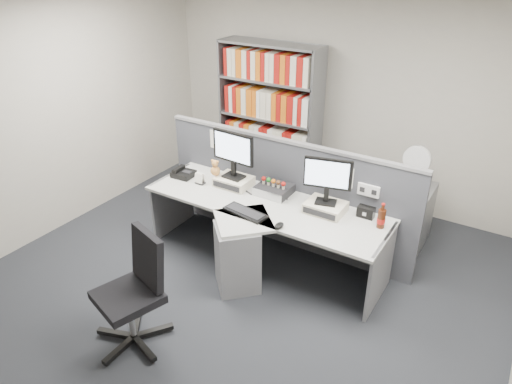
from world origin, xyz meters
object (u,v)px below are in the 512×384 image
Objects in this scene: mouse at (279,226)px; desk_calendar at (200,179)px; keyboard at (245,212)px; office_chair at (136,288)px; shelving_unit at (269,120)px; desk at (253,234)px; desktop_pc at (274,190)px; monitor_right at (328,177)px; speaker at (366,212)px; monitor_left at (233,151)px; cola_bottle at (381,219)px; filing_cabinet at (407,215)px; desk_phone at (183,173)px; desk_fan at (417,162)px.

desk_calendar is at bearing 164.29° from mouse.
keyboard is 0.47× the size of office_chair.
shelving_unit reaches higher than mouse.
shelving_unit reaches higher than desk.
desktop_pc is 0.18× the size of shelving_unit.
monitor_right is 1.34× the size of desktop_pc.
monitor_right reaches higher than speaker.
monitor_left is at bearing -74.44° from shelving_unit.
monitor_left reaches higher than cola_bottle.
monitor_left is 0.60m from desktop_pc.
desk is 3.71× the size of filing_cabinet.
speaker is at bearing -35.57° from shelving_unit.
keyboard is at bearing 173.32° from mouse.
cola_bottle is at bearing 3.13° from desk_phone.
desktop_pc is at bearing -177.19° from speaker.
desk_phone is 0.24× the size of office_chair.
desk_phone is at bearing 116.51° from office_chair.
filing_cabinet is (0.21, 0.90, -0.42)m from speaker.
cola_bottle is 0.25× the size of office_chair.
speaker is 0.16× the size of office_chair.
desk_fan is (2.10, -0.45, 0.04)m from shelving_unit.
desk_phone is 2.59m from desk_fan.
monitor_right is 1.40m from filing_cabinet.
desktop_pc is (0.47, 0.07, -0.36)m from monitor_left.
desk_phone is 1.92× the size of desk_calendar.
shelving_unit is (-0.88, 1.40, 0.21)m from desktop_pc.
monitor_right is 0.68× the size of filing_cabinet.
desk_fan reaches higher than mouse.
desk_calendar is (0.28, -0.04, 0.02)m from desk_phone.
desktop_pc is 0.69m from mouse.
shelving_unit is at bearing 122.75° from mouse.
speaker is 2.26m from office_chair.
speaker reaches higher than desk_phone.
office_chair reaches higher than desktop_pc.
desk_calendar is at bearing -164.31° from desktop_pc.
desk_phone is at bearing 170.93° from desk_calendar.
keyboard is at bearing -17.36° from desk_phone.
desk_calendar is at bearing 159.86° from keyboard.
mouse is at bearing -118.81° from filing_cabinet.
shelving_unit reaches higher than desk_calendar.
monitor_right is 0.24× the size of shelving_unit.
keyboard is at bearing -66.03° from shelving_unit.
monitor_left reaches higher than keyboard.
filing_cabinet is at bearing 60.85° from office_chair.
desktop_pc is 0.51× the size of filing_cabinet.
keyboard is at bearing -93.09° from desktop_pc.
monitor_left is at bearing -175.53° from speaker.
desk_phone is at bearing -173.64° from speaker.
filing_cabinet is (1.69, 1.02, -0.78)m from monitor_left.
speaker reaches higher than desk.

